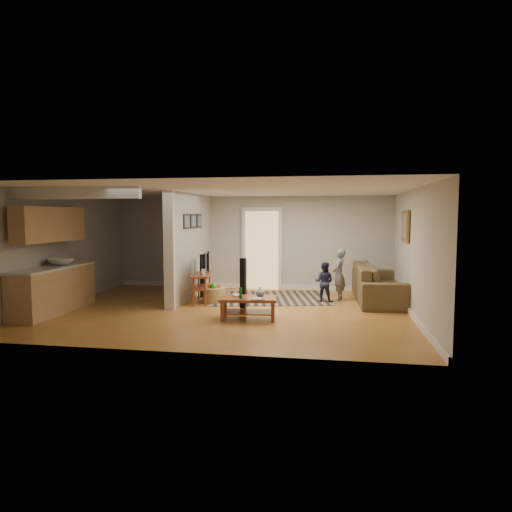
% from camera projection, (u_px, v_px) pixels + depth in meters
% --- Properties ---
extents(ground, '(7.50, 7.50, 0.00)m').
position_uv_depth(ground, '(226.00, 310.00, 9.55)').
color(ground, '#965B26').
rests_on(ground, ground).
extents(room_shell, '(7.54, 6.02, 2.52)m').
position_uv_depth(room_shell, '(183.00, 239.00, 10.02)').
color(room_shell, beige).
rests_on(room_shell, ground).
extents(area_rug, '(3.13, 2.56, 0.01)m').
position_uv_depth(area_rug, '(269.00, 298.00, 10.98)').
color(area_rug, black).
rests_on(area_rug, ground).
extents(sofa, '(1.22, 2.91, 0.84)m').
position_uv_depth(sofa, '(380.00, 300.00, 10.67)').
color(sofa, '#493B24').
rests_on(sofa, ground).
extents(coffee_table, '(1.14, 0.74, 0.63)m').
position_uv_depth(coffee_table, '(249.00, 302.00, 8.73)').
color(coffee_table, brown).
rests_on(coffee_table, ground).
extents(tv_console, '(0.56, 1.10, 0.91)m').
position_uv_depth(tv_console, '(202.00, 276.00, 10.36)').
color(tv_console, brown).
rests_on(tv_console, ground).
extents(speaker_left, '(0.13, 0.13, 1.12)m').
position_uv_depth(speaker_left, '(243.00, 286.00, 9.24)').
color(speaker_left, black).
rests_on(speaker_left, ground).
extents(speaker_right, '(0.13, 0.13, 1.05)m').
position_uv_depth(speaker_right, '(202.00, 276.00, 11.04)').
color(speaker_right, black).
rests_on(speaker_right, ground).
extents(toy_basket, '(0.53, 0.53, 0.47)m').
position_uv_depth(toy_basket, '(214.00, 294.00, 10.39)').
color(toy_basket, '#9E8344').
rests_on(toy_basket, ground).
extents(child, '(0.37, 0.49, 1.21)m').
position_uv_depth(child, '(339.00, 300.00, 10.72)').
color(child, slate).
rests_on(child, ground).
extents(toddler, '(0.52, 0.44, 0.92)m').
position_uv_depth(toddler, '(324.00, 302.00, 10.49)').
color(toddler, '#1F2441').
rests_on(toddler, ground).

